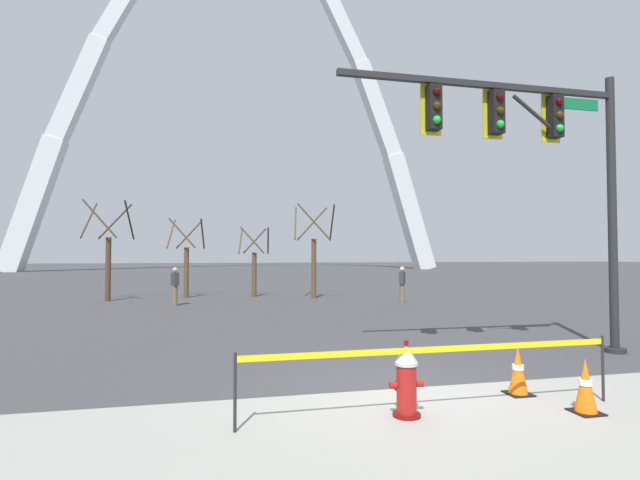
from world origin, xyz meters
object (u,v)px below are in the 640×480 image
fire_hydrant (406,381)px  pedestrian_standing_center (402,284)px  traffic_cone_mid_sidewalk (518,371)px  traffic_cone_by_hydrant (585,386)px  pedestrian_walking_left (175,286)px  monument_arch (237,107)px  traffic_signal_gantry (541,152)px

fire_hydrant → pedestrian_standing_center: size_ratio=0.62×
traffic_cone_mid_sidewalk → pedestrian_standing_center: (3.49, 12.91, 0.46)m
traffic_cone_by_hydrant → pedestrian_walking_left: bearing=113.4°
traffic_cone_mid_sidewalk → fire_hydrant: bearing=-165.5°
monument_arch → pedestrian_standing_center: bearing=-83.6°
traffic_cone_by_hydrant → traffic_cone_mid_sidewalk: (-0.36, 0.93, 0.00)m
traffic_signal_gantry → pedestrian_walking_left: traffic_signal_gantry is taller
fire_hydrant → pedestrian_walking_left: bearing=105.7°
traffic_cone_mid_sidewalk → traffic_cone_by_hydrant: bearing=-69.0°
pedestrian_walking_left → traffic_cone_mid_sidewalk: bearing=-66.4°
traffic_signal_gantry → pedestrian_standing_center: 11.27m
traffic_signal_gantry → monument_arch: bearing=93.9°
fire_hydrant → monument_arch: monument_arch is taller
traffic_cone_mid_sidewalk → monument_arch: 63.21m
traffic_cone_mid_sidewalk → pedestrian_standing_center: size_ratio=0.46×
traffic_signal_gantry → monument_arch: (-3.90, 56.83, 18.48)m
traffic_cone_mid_sidewalk → pedestrian_walking_left: 15.28m
fire_hydrant → monument_arch: (0.35, 59.61, 22.28)m
traffic_cone_mid_sidewalk → pedestrian_standing_center: bearing=74.9°
fire_hydrant → traffic_signal_gantry: traffic_signal_gantry is taller
traffic_cone_mid_sidewalk → traffic_signal_gantry: traffic_signal_gantry is taller
pedestrian_walking_left → pedestrian_standing_center: same height
traffic_cone_mid_sidewalk → traffic_signal_gantry: 5.04m
monument_arch → pedestrian_walking_left: (-4.44, -45.09, -21.93)m
traffic_cone_mid_sidewalk → pedestrian_walking_left: size_ratio=0.46×
traffic_cone_by_hydrant → pedestrian_standing_center: pedestrian_standing_center is taller
traffic_signal_gantry → pedestrian_standing_center: bearing=83.2°
fire_hydrant → pedestrian_standing_center: 14.53m
traffic_cone_by_hydrant → fire_hydrant: bearing=170.4°
pedestrian_standing_center → traffic_signal_gantry: bearing=-96.8°
traffic_cone_by_hydrant → traffic_cone_mid_sidewalk: same height
fire_hydrant → traffic_cone_mid_sidewalk: 2.09m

